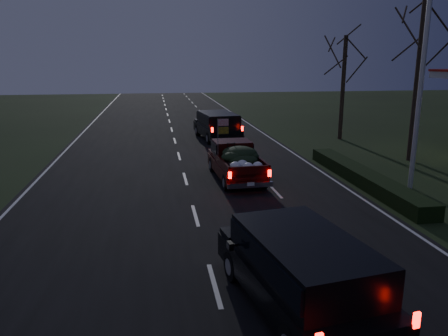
{
  "coord_description": "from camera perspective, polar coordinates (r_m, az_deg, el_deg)",
  "views": [
    {
      "loc": [
        -1.29,
        -14.61,
        5.37
      ],
      "look_at": [
        1.3,
        1.65,
        1.3
      ],
      "focal_mm": 35.0,
      "sensor_mm": 36.0,
      "label": 1
    }
  ],
  "objects": [
    {
      "name": "hedge_row",
      "position": [
        20.46,
        17.68,
        -1.13
      ],
      "size": [
        1.0,
        10.0,
        0.6
      ],
      "primitive_type": "cube",
      "color": "black",
      "rests_on": "ground"
    },
    {
      "name": "bare_tree_far",
      "position": [
        31.34,
        15.46,
        13.15
      ],
      "size": [
        3.6,
        3.6,
        7.0
      ],
      "color": "black",
      "rests_on": "ground"
    },
    {
      "name": "bare_tree_mid",
      "position": [
        25.66,
        24.35,
        14.89
      ],
      "size": [
        3.6,
        3.6,
        8.5
      ],
      "color": "black",
      "rests_on": "ground"
    },
    {
      "name": "road_asphalt",
      "position": [
        15.62,
        -3.77,
        -6.22
      ],
      "size": [
        14.0,
        120.0,
        0.02
      ],
      "primitive_type": "cube",
      "color": "black",
      "rests_on": "ground"
    },
    {
      "name": "light_pole",
      "position": [
        19.81,
        24.64,
        12.99
      ],
      "size": [
        0.5,
        0.9,
        9.16
      ],
      "color": "silver",
      "rests_on": "ground"
    },
    {
      "name": "lead_suv",
      "position": [
        30.24,
        -0.86,
        5.87
      ],
      "size": [
        2.8,
        5.53,
        1.53
      ],
      "rotation": [
        0.0,
        0.0,
        0.11
      ],
      "color": "black",
      "rests_on": "ground"
    },
    {
      "name": "ground",
      "position": [
        15.62,
        -3.77,
        -6.25
      ],
      "size": [
        120.0,
        120.0,
        0.0
      ],
      "primitive_type": "plane",
      "color": "black",
      "rests_on": "ground"
    },
    {
      "name": "pickup_truck",
      "position": [
        20.08,
        1.56,
        1.15
      ],
      "size": [
        2.05,
        4.88,
        2.52
      ],
      "rotation": [
        0.0,
        0.0,
        0.04
      ],
      "color": "#390A07",
      "rests_on": "ground"
    },
    {
      "name": "rear_suv",
      "position": [
        9.73,
        10.11,
        -12.44
      ],
      "size": [
        2.87,
        5.31,
        1.45
      ],
      "rotation": [
        0.0,
        0.0,
        0.16
      ],
      "color": "black",
      "rests_on": "ground"
    }
  ]
}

